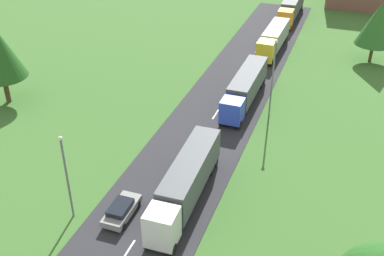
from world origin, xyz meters
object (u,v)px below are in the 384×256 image
object	(u,v)px
car_third	(121,210)
lamppost_second	(66,174)
truck_second	(186,181)
tree_pine	(377,24)
truck_fourth	(273,39)
truck_fifth	(292,6)
lamppost_third	(273,75)
truck_third	(245,87)

from	to	relation	value
car_third	lamppost_second	distance (m)	5.61
truck_second	tree_pine	world-z (taller)	tree_pine
truck_fourth	truck_fifth	xyz separation A→B (m)	(-0.10, 16.87, 0.14)
car_third	lamppost_third	size ratio (longest dim) A/B	0.47
truck_second	car_third	world-z (taller)	truck_second
lamppost_second	car_third	bearing A→B (deg)	17.94
lamppost_third	lamppost_second	bearing A→B (deg)	-117.84
truck_fifth	lamppost_second	world-z (taller)	lamppost_second
truck_third	tree_pine	xyz separation A→B (m)	(14.11, 18.43, 3.55)
lamppost_second	lamppost_third	bearing A→B (deg)	62.16
truck_fourth	car_third	bearing A→B (deg)	-96.33
truck_fifth	lamppost_third	bearing A→B (deg)	-84.19
truck_fifth	lamppost_second	size ratio (longest dim) A/B	1.86
car_third	lamppost_second	bearing A→B (deg)	-162.06
truck_third	tree_pine	distance (m)	23.48
tree_pine	lamppost_second	bearing A→B (deg)	-117.58
lamppost_third	truck_third	bearing A→B (deg)	149.30
truck_fifth	tree_pine	distance (m)	21.64
truck_fifth	truck_fourth	bearing A→B (deg)	-89.66
car_third	tree_pine	xyz separation A→B (m)	(18.77, 42.27, 4.84)
truck_second	truck_third	world-z (taller)	truck_second
truck_third	lamppost_third	distance (m)	5.10
lamppost_third	tree_pine	bearing A→B (deg)	62.71
truck_second	car_third	bearing A→B (deg)	-138.90
truck_second	truck_fifth	size ratio (longest dim) A/B	0.91
truck_third	truck_fourth	size ratio (longest dim) A/B	1.10
truck_second	tree_pine	xyz separation A→B (m)	(14.33, 38.40, 3.41)
car_third	truck_second	bearing A→B (deg)	41.10
tree_pine	truck_third	bearing A→B (deg)	-127.44
truck_third	lamppost_second	distance (m)	26.69
truck_third	tree_pine	world-z (taller)	tree_pine
lamppost_third	truck_second	bearing A→B (deg)	-101.83
truck_third	lamppost_third	world-z (taller)	lamppost_third
truck_second	truck_fifth	xyz separation A→B (m)	(0.04, 54.29, -0.03)
truck_second	truck_fourth	distance (m)	37.42
truck_second	lamppost_third	bearing A→B (deg)	78.17
lamppost_third	tree_pine	size ratio (longest dim) A/B	1.08
car_third	lamppost_second	xyz separation A→B (m)	(-3.98, -1.29, 3.73)
truck_fifth	truck_second	bearing A→B (deg)	-90.05
tree_pine	truck_fifth	bearing A→B (deg)	131.97
truck_fourth	truck_fifth	bearing A→B (deg)	90.34
truck_second	lamppost_second	xyz separation A→B (m)	(-8.42, -5.16, 2.30)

